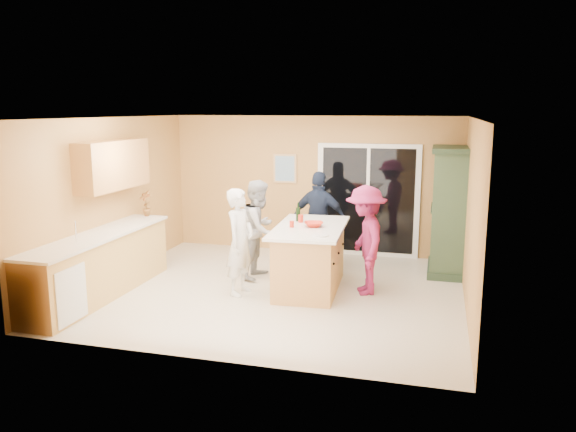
% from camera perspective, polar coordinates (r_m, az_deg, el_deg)
% --- Properties ---
extents(floor, '(5.50, 5.50, 0.00)m').
position_cam_1_polar(floor, '(8.63, -1.14, -7.59)').
color(floor, beige).
rests_on(floor, ground).
extents(ceiling, '(5.50, 5.00, 0.10)m').
position_cam_1_polar(ceiling, '(8.19, -1.21, 9.93)').
color(ceiling, white).
rests_on(ceiling, wall_back).
extents(wall_back, '(5.50, 0.10, 2.60)m').
position_cam_1_polar(wall_back, '(10.71, 2.57, 3.18)').
color(wall_back, '#F2B763').
rests_on(wall_back, ground).
extents(wall_front, '(5.50, 0.10, 2.60)m').
position_cam_1_polar(wall_front, '(6.01, -7.86, -3.06)').
color(wall_front, '#F2B763').
rests_on(wall_front, ground).
extents(wall_left, '(0.10, 5.00, 2.60)m').
position_cam_1_polar(wall_left, '(9.45, -17.41, 1.65)').
color(wall_left, '#F2B763').
rests_on(wall_left, ground).
extents(wall_right, '(0.10, 5.00, 2.60)m').
position_cam_1_polar(wall_right, '(8.01, 18.08, 0.01)').
color(wall_right, '#F2B763').
rests_on(wall_right, ground).
extents(left_cabinet_run, '(0.65, 3.05, 1.24)m').
position_cam_1_polar(left_cabinet_run, '(8.61, -19.12, -5.05)').
color(left_cabinet_run, tan).
rests_on(left_cabinet_run, floor).
extents(upper_cabinets, '(0.35, 1.60, 0.75)m').
position_cam_1_polar(upper_cabinets, '(9.12, -17.35, 4.98)').
color(upper_cabinets, tan).
rests_on(upper_cabinets, wall_left).
extents(sliding_door, '(1.90, 0.07, 2.10)m').
position_cam_1_polar(sliding_door, '(10.54, 8.10, 1.58)').
color(sliding_door, white).
rests_on(sliding_door, floor).
extents(framed_picture, '(0.46, 0.04, 0.56)m').
position_cam_1_polar(framed_picture, '(10.78, -0.31, 4.85)').
color(framed_picture, tan).
rests_on(framed_picture, wall_back).
extents(kitchen_island, '(1.12, 1.93, 0.98)m').
position_cam_1_polar(kitchen_island, '(8.59, 2.23, -4.47)').
color(kitchen_island, tan).
rests_on(kitchen_island, floor).
extents(green_hutch, '(0.61, 1.15, 2.12)m').
position_cam_1_polar(green_hutch, '(9.70, 15.99, 0.35)').
color(green_hutch, '#233927').
rests_on(green_hutch, floor).
extents(woman_white, '(0.45, 0.62, 1.59)m').
position_cam_1_polar(woman_white, '(8.32, -4.90, -2.64)').
color(woman_white, silver).
rests_on(woman_white, floor).
extents(woman_grey, '(0.69, 0.84, 1.61)m').
position_cam_1_polar(woman_grey, '(9.14, -2.91, -1.34)').
color(woman_grey, '#A0A0A2').
rests_on(woman_grey, floor).
extents(woman_navy, '(1.02, 0.50, 1.68)m').
position_cam_1_polar(woman_navy, '(9.74, 3.19, -0.36)').
color(woman_navy, '#1B253C').
rests_on(woman_navy, floor).
extents(woman_magenta, '(0.89, 1.19, 1.63)m').
position_cam_1_polar(woman_magenta, '(8.40, 7.88, -2.45)').
color(woman_magenta, maroon).
rests_on(woman_magenta, floor).
extents(serving_bowl, '(0.35, 0.35, 0.07)m').
position_cam_1_polar(serving_bowl, '(8.44, 2.62, -0.85)').
color(serving_bowl, red).
rests_on(serving_bowl, kitchen_island).
extents(tulip_vase, '(0.27, 0.22, 0.44)m').
position_cam_1_polar(tulip_vase, '(9.76, -14.24, 1.25)').
color(tulip_vase, red).
rests_on(tulip_vase, left_cabinet_run).
extents(tumbler_near, '(0.07, 0.07, 0.10)m').
position_cam_1_polar(tumbler_near, '(8.39, 0.38, -0.83)').
color(tumbler_near, red).
rests_on(tumbler_near, kitchen_island).
extents(tumbler_far, '(0.10, 0.10, 0.12)m').
position_cam_1_polar(tumbler_far, '(8.75, 1.31, -0.26)').
color(tumbler_far, red).
rests_on(tumbler_far, kitchen_island).
extents(wine_bottle, '(0.07, 0.07, 0.30)m').
position_cam_1_polar(wine_bottle, '(8.84, 1.03, 0.22)').
color(wine_bottle, black).
rests_on(wine_bottle, kitchen_island).
extents(white_plate, '(0.24, 0.24, 0.02)m').
position_cam_1_polar(white_plate, '(7.85, 3.35, -1.96)').
color(white_plate, silver).
rests_on(white_plate, kitchen_island).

